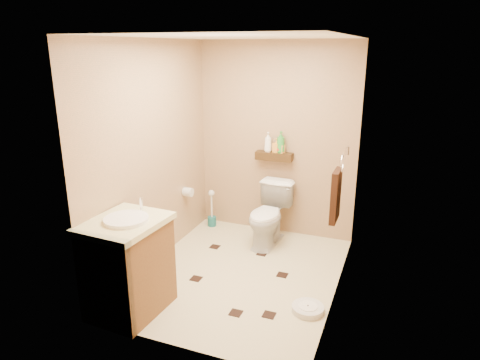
% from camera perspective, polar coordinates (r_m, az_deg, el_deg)
% --- Properties ---
extents(ground, '(2.50, 2.50, 0.00)m').
position_cam_1_polar(ground, '(4.65, -0.02, -12.45)').
color(ground, beige).
rests_on(ground, ground).
extents(wall_back, '(2.00, 0.04, 2.40)m').
position_cam_1_polar(wall_back, '(5.34, 4.86, 5.26)').
color(wall_back, '#9D7C59').
rests_on(wall_back, ground).
extents(wall_front, '(2.00, 0.04, 2.40)m').
position_cam_1_polar(wall_front, '(3.11, -8.39, -3.79)').
color(wall_front, '#9D7C59').
rests_on(wall_front, ground).
extents(wall_left, '(0.04, 2.50, 2.40)m').
position_cam_1_polar(wall_left, '(4.63, -11.64, 3.09)').
color(wall_left, '#9D7C59').
rests_on(wall_left, ground).
extents(wall_right, '(0.04, 2.50, 2.40)m').
position_cam_1_polar(wall_right, '(3.95, 13.62, 0.49)').
color(wall_right, '#9D7C59').
rests_on(wall_right, ground).
extents(ceiling, '(2.00, 2.50, 0.02)m').
position_cam_1_polar(ceiling, '(4.04, -0.02, 18.58)').
color(ceiling, white).
rests_on(ceiling, wall_back).
extents(wall_shelf, '(0.46, 0.14, 0.10)m').
position_cam_1_polar(wall_shelf, '(5.31, 4.57, 3.19)').
color(wall_shelf, '#3E2811').
rests_on(wall_shelf, wall_back).
extents(floor_accents, '(1.14, 1.30, 0.01)m').
position_cam_1_polar(floor_accents, '(4.59, 0.35, -12.85)').
color(floor_accents, black).
rests_on(floor_accents, ground).
extents(toilet, '(0.46, 0.75, 0.74)m').
position_cam_1_polar(toilet, '(5.19, 3.85, -4.68)').
color(toilet, white).
rests_on(toilet, ground).
extents(vanity, '(0.64, 0.76, 1.02)m').
position_cam_1_polar(vanity, '(4.01, -14.68, -10.91)').
color(vanity, brown).
rests_on(vanity, ground).
extents(bathroom_scale, '(0.39, 0.39, 0.06)m').
position_cam_1_polar(bathroom_scale, '(4.12, 9.03, -16.57)').
color(bathroom_scale, silver).
rests_on(bathroom_scale, ground).
extents(toilet_brush, '(0.12, 0.12, 0.51)m').
position_cam_1_polar(toilet_brush, '(5.76, -3.78, -4.46)').
color(toilet_brush, '#186063').
rests_on(toilet_brush, ground).
extents(towel_ring, '(0.12, 0.30, 0.76)m').
position_cam_1_polar(towel_ring, '(4.28, 12.71, -1.75)').
color(towel_ring, silver).
rests_on(towel_ring, wall_right).
extents(toilet_paper, '(0.12, 0.11, 0.12)m').
position_cam_1_polar(toilet_paper, '(5.31, -6.96, -1.60)').
color(toilet_paper, silver).
rests_on(toilet_paper, wall_left).
extents(bottle_a, '(0.13, 0.13, 0.24)m').
position_cam_1_polar(bottle_a, '(5.29, 3.77, 5.08)').
color(bottle_a, white).
rests_on(bottle_a, wall_shelf).
extents(bottle_b, '(0.11, 0.11, 0.17)m').
position_cam_1_polar(bottle_b, '(5.27, 4.91, 4.61)').
color(bottle_b, '#F6A133').
rests_on(bottle_b, wall_shelf).
extents(bottle_c, '(0.14, 0.14, 0.13)m').
position_cam_1_polar(bottle_c, '(5.26, 5.34, 4.33)').
color(bottle_c, red).
rests_on(bottle_c, wall_shelf).
extents(bottle_d, '(0.15, 0.15, 0.27)m').
position_cam_1_polar(bottle_d, '(5.24, 5.45, 5.06)').
color(bottle_d, green).
rests_on(bottle_d, wall_shelf).
extents(bottle_e, '(0.09, 0.09, 0.15)m').
position_cam_1_polar(bottle_e, '(5.25, 5.56, 4.43)').
color(bottle_e, '#F6B052').
rests_on(bottle_e, wall_shelf).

